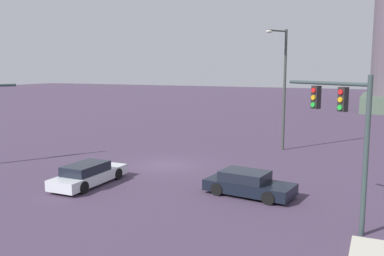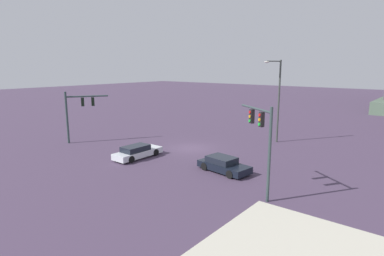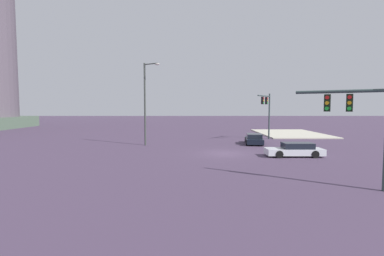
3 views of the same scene
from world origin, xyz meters
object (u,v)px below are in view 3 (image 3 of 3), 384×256
Objects in this scene: traffic_signal_opposite_side at (267,107)px; streetlamp_curved_arm at (146,99)px; traffic_signal_near_corner at (362,116)px; sedan_car_waiting_far at (254,139)px; sedan_car_approaching at (295,150)px.

traffic_signal_opposite_side is 15.94m from streetlamp_curved_arm.
traffic_signal_near_corner is 1.25× the size of sedan_car_waiting_far.
streetlamp_curved_arm is at bearing -34.33° from traffic_signal_opposite_side.
sedan_car_approaching is 8.63m from sedan_car_waiting_far.
streetlamp_curved_arm is 1.99× the size of sedan_car_waiting_far.
traffic_signal_opposite_side is 1.24× the size of sedan_car_approaching.
streetlamp_curved_arm is at bearing -27.50° from sedan_car_approaching.
sedan_car_approaching is (-7.41, -14.02, -4.62)m from streetlamp_curved_arm.
streetlamp_curved_arm reaches higher than sedan_car_waiting_far.
traffic_signal_near_corner is at bearing -166.91° from sedan_car_waiting_far.
sedan_car_approaching is at bearing -58.84° from traffic_signal_near_corner.
streetlamp_curved_arm reaches higher than traffic_signal_near_corner.
sedan_car_waiting_far is (1.04, -12.28, -4.62)m from streetlamp_curved_arm.
streetlamp_curved_arm is (17.24, 13.95, 1.36)m from traffic_signal_near_corner.
traffic_signal_opposite_side is 0.66× the size of streetlamp_curved_arm.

